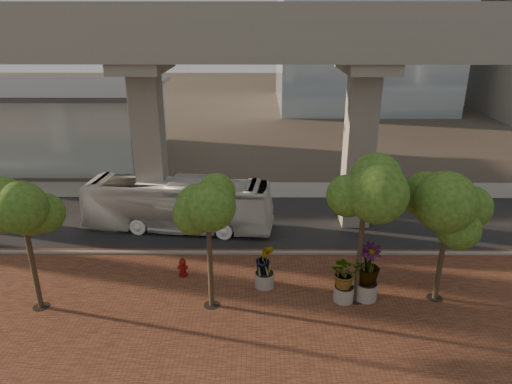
{
  "coord_description": "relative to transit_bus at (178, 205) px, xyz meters",
  "views": [
    {
      "loc": [
        0.27,
        -23.27,
        11.79
      ],
      "look_at": [
        0.1,
        0.5,
        2.57
      ],
      "focal_mm": 32.0,
      "sensor_mm": 36.0,
      "label": 1
    }
  ],
  "objects": [
    {
      "name": "far_sidewalk",
      "position": [
        4.42,
        6.38,
        -1.49
      ],
      "size": [
        90.0,
        3.0,
        0.06
      ],
      "primitive_type": "cube",
      "color": "gray",
      "rests_on": "ground"
    },
    {
      "name": "street_tree_far_west",
      "position": [
        -4.7,
        -7.91,
        3.18
      ],
      "size": [
        3.7,
        3.7,
        6.36
      ],
      "color": "#4E402D",
      "rests_on": "ground"
    },
    {
      "name": "street_tree_near_west",
      "position": [
        2.65,
        -7.73,
        3.22
      ],
      "size": [
        3.01,
        3.01,
        6.09
      ],
      "color": "#4E402D",
      "rests_on": "ground"
    },
    {
      "name": "curb_strip",
      "position": [
        4.42,
        -3.12,
        -1.44
      ],
      "size": [
        70.0,
        0.25,
        0.16
      ],
      "primitive_type": "cube",
      "color": "gray",
      "rests_on": "ground"
    },
    {
      "name": "planter_left",
      "position": [
        4.95,
        -6.23,
        -0.14
      ],
      "size": [
        1.98,
        1.98,
        2.18
      ],
      "color": "#A39F93",
      "rests_on": "ground"
    },
    {
      "name": "station_pavilion",
      "position": [
        -15.58,
        14.88,
        1.69
      ],
      "size": [
        23.0,
        13.0,
        6.3
      ],
      "color": "silver",
      "rests_on": "ground"
    },
    {
      "name": "asphalt_road",
      "position": [
        4.42,
        0.88,
        -1.5
      ],
      "size": [
        90.0,
        8.0,
        0.04
      ],
      "primitive_type": "cube",
      "color": "black",
      "rests_on": "ground"
    },
    {
      "name": "streetlamp_east",
      "position": [
        11.33,
        4.94,
        3.51
      ],
      "size": [
        0.43,
        1.25,
        8.63
      ],
      "color": "#303136",
      "rests_on": "ground"
    },
    {
      "name": "street_tree_near_east",
      "position": [
        8.96,
        -7.31,
        3.5
      ],
      "size": [
        3.52,
        3.52,
        6.6
      ],
      "color": "#4E402D",
      "rests_on": "ground"
    },
    {
      "name": "fire_hydrant",
      "position": [
        1.03,
        -5.33,
        -1.01
      ],
      "size": [
        0.48,
        0.43,
        0.96
      ],
      "color": "maroon",
      "rests_on": "ground"
    },
    {
      "name": "ground",
      "position": [
        4.42,
        -1.12,
        -1.52
      ],
      "size": [
        160.0,
        160.0,
        0.0
      ],
      "primitive_type": "plane",
      "color": "#3C352C",
      "rests_on": "ground"
    },
    {
      "name": "streetlamp_west",
      "position": [
        -4.0,
        5.73,
        3.57
      ],
      "size": [
        0.43,
        1.27,
        8.74
      ],
      "color": "#313035",
      "rests_on": "ground"
    },
    {
      "name": "transit_bus",
      "position": [
        0.0,
        0.0,
        0.0
      ],
      "size": [
        11.16,
        3.78,
        3.05
      ],
      "primitive_type": "imported",
      "rotation": [
        0.0,
        0.0,
        1.46
      ],
      "color": "silver",
      "rests_on": "ground"
    },
    {
      "name": "planter_front",
      "position": [
        8.42,
        -7.32,
        -0.15
      ],
      "size": [
        1.97,
        1.97,
        2.16
      ],
      "color": "#ABA59B",
      "rests_on": "ground"
    },
    {
      "name": "street_tree_far_east",
      "position": [
        12.52,
        -7.13,
        2.74
      ],
      "size": [
        3.75,
        3.75,
        5.93
      ],
      "color": "#4E402D",
      "rests_on": "ground"
    },
    {
      "name": "planter_right",
      "position": [
        9.42,
        -7.15,
        0.13
      ],
      "size": [
        2.46,
        2.46,
        2.63
      ],
      "color": "gray",
      "rests_on": "ground"
    },
    {
      "name": "brick_plaza",
      "position": [
        4.42,
        -9.12,
        -1.49
      ],
      "size": [
        70.0,
        13.0,
        0.06
      ],
      "primitive_type": "cube",
      "color": "brown",
      "rests_on": "ground"
    },
    {
      "name": "transit_viaduct",
      "position": [
        4.42,
        0.88,
        5.76
      ],
      "size": [
        72.0,
        5.6,
        12.4
      ],
      "color": "gray",
      "rests_on": "ground"
    }
  ]
}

